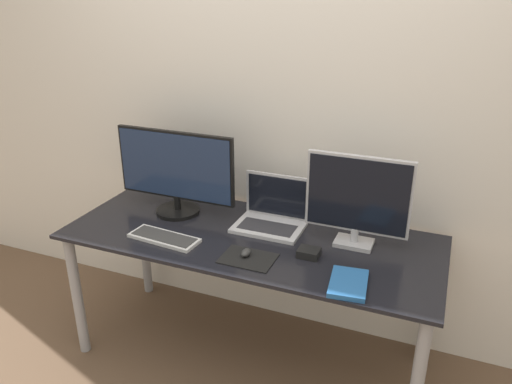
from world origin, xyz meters
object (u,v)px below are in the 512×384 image
(laptop, at_px, (272,214))
(mouse, at_px, (246,253))
(monitor_right, at_px, (358,199))
(keyboard, at_px, (164,238))
(monitor_left, at_px, (176,172))
(book, at_px, (348,283))
(power_brick, at_px, (309,253))

(laptop, height_order, mouse, laptop)
(monitor_right, xyz_separation_m, mouse, (-0.42, -0.30, -0.21))
(keyboard, relative_size, mouse, 5.67)
(monitor_left, height_order, book, monitor_left)
(keyboard, relative_size, power_brick, 3.72)
(monitor_right, height_order, mouse, monitor_right)
(keyboard, bearing_deg, power_brick, 8.93)
(laptop, relative_size, book, 1.43)
(keyboard, relative_size, book, 1.51)
(laptop, xyz_separation_m, mouse, (0.00, -0.34, -0.04))
(book, bearing_deg, monitor_right, 98.40)
(keyboard, bearing_deg, book, -3.70)
(book, relative_size, power_brick, 2.46)
(laptop, bearing_deg, book, -39.77)
(monitor_right, distance_m, laptop, 0.46)
(monitor_left, distance_m, keyboard, 0.38)
(monitor_left, relative_size, keyboard, 1.84)
(power_brick, bearing_deg, mouse, -157.04)
(monitor_right, xyz_separation_m, laptop, (-0.43, 0.05, -0.17))
(laptop, xyz_separation_m, book, (0.48, -0.40, -0.05))
(monitor_left, relative_size, book, 2.78)
(monitor_left, xyz_separation_m, monitor_right, (0.95, 0.00, 0.00))
(monitor_left, bearing_deg, keyboard, -72.07)
(monitor_right, relative_size, book, 2.02)
(monitor_right, bearing_deg, laptop, 173.73)
(monitor_right, distance_m, power_brick, 0.33)
(monitor_right, relative_size, mouse, 7.55)
(monitor_left, xyz_separation_m, keyboard, (0.09, -0.29, -0.22))
(laptop, xyz_separation_m, keyboard, (-0.42, -0.34, -0.05))
(mouse, height_order, book, mouse)
(monitor_right, bearing_deg, keyboard, -160.94)
(laptop, distance_m, power_brick, 0.35)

